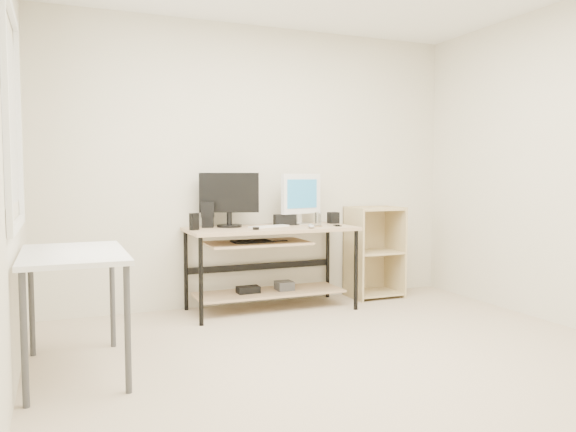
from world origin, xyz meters
The scene contains 16 objects.
room centered at (-0.14, 0.04, 1.32)m, with size 4.01×4.01×2.62m.
desk centered at (-0.03, 1.66, 0.54)m, with size 1.50×0.65×0.75m.
side_table centered at (-1.68, 0.60, 0.67)m, with size 0.60×1.00×0.75m.
shelf_unit centered at (1.15, 1.82, 0.45)m, with size 0.50×0.40×0.90m.
black_monitor centered at (-0.34, 1.80, 1.03)m, with size 0.52×0.22×0.49m.
white_imac centered at (0.36, 1.81, 1.03)m, with size 0.44×0.17×0.48m.
keyboard centered at (-0.02, 1.66, 0.76)m, with size 0.38×0.11×0.01m, color white.
mouse centered at (0.29, 1.43, 0.77)m, with size 0.06×0.10×0.03m, color #ADADB2.
center_speaker centered at (0.19, 1.79, 0.80)m, with size 0.20×0.09×0.10m, color black.
speaker_left centered at (-0.53, 1.84, 0.87)m, with size 0.14×0.14×0.23m.
speaker_right centered at (0.69, 1.79, 0.80)m, with size 0.09×0.09×0.11m, color black.
audio_controller centered at (-0.70, 1.65, 0.82)m, with size 0.07×0.05×0.15m, color black.
volume_puck centered at (-0.20, 1.48, 0.76)m, with size 0.06×0.06×0.02m, color black.
smartphone centered at (0.60, 1.53, 0.75)m, with size 0.06×0.11×0.01m, color black.
coaster centered at (0.42, 1.57, 0.75)m, with size 0.08×0.08×0.01m, color olive.
drinking_glass centered at (0.42, 1.57, 0.82)m, with size 0.06×0.06×0.12m, color white.
Camera 1 is at (-1.76, -3.02, 1.21)m, focal length 35.00 mm.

